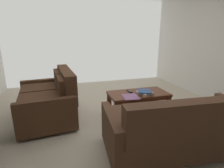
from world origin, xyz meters
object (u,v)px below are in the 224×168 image
tv_remote (130,91)px  loose_magazine (131,97)px  sofa_main (182,126)px  coffee_table (138,97)px  book_stack (145,92)px  loveseat_near (50,99)px

tv_remote → loose_magazine: (0.08, 0.25, -0.01)m
sofa_main → coffee_table: (0.12, -1.06, 0.04)m
sofa_main → book_stack: sofa_main is taller
sofa_main → loveseat_near: size_ratio=1.36×
tv_remote → loose_magazine: bearing=71.2°
sofa_main → loveseat_near: loveseat_near is taller
loveseat_near → coffee_table: size_ratio=1.37×
coffee_table → book_stack: size_ratio=3.48×
loveseat_near → coffee_table: 1.57m
book_stack → sofa_main: bearing=92.8°
book_stack → tv_remote: size_ratio=1.87×
coffee_table → book_stack: 0.16m
coffee_table → tv_remote: size_ratio=6.51×
loveseat_near → loose_magazine: (-1.30, 0.57, 0.11)m
coffee_table → loose_magazine: loose_magazine is taller
book_stack → loose_magazine: size_ratio=1.01×
sofa_main → book_stack: size_ratio=6.53×
book_stack → loose_magazine: 0.30m
coffee_table → book_stack: (-0.07, 0.10, 0.11)m
tv_remote → loveseat_near: bearing=-13.1°
loose_magazine → book_stack: bearing=-161.3°
tv_remote → book_stack: bearing=138.5°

